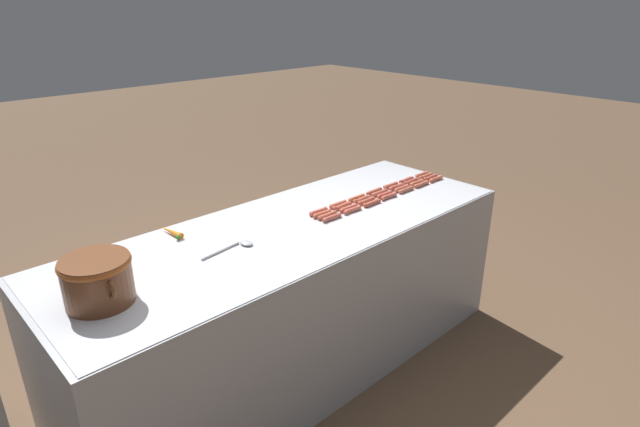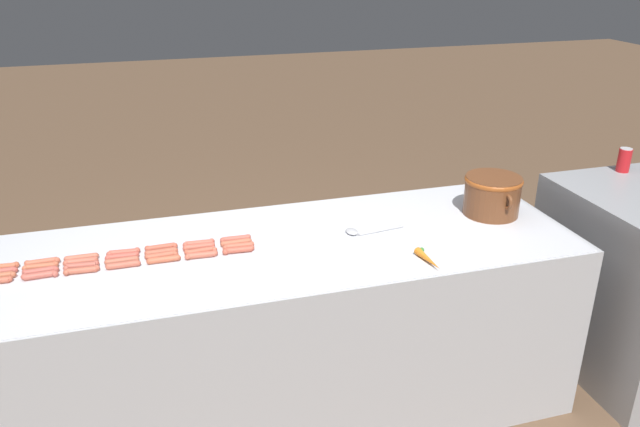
# 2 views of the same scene
# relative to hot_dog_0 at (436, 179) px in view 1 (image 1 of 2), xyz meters

# --- Properties ---
(ground_plane) EXTENTS (20.00, 20.00, 0.00)m
(ground_plane) POSITION_rel_hot_dog_0_xyz_m (0.09, 1.13, -0.86)
(ground_plane) COLOR brown
(griddle_counter) EXTENTS (0.87, 2.49, 0.85)m
(griddle_counter) POSITION_rel_hot_dog_0_xyz_m (0.09, 1.13, -0.44)
(griddle_counter) COLOR #ADAFB5
(griddle_counter) RESTS_ON ground_plane
(hot_dog_0) EXTENTS (0.03, 0.13, 0.03)m
(hot_dog_0) POSITION_rel_hot_dog_0_xyz_m (0.00, 0.00, 0.00)
(hot_dog_0) COLOR #BD5D3E
(hot_dog_0) RESTS_ON griddle_counter
(hot_dog_1) EXTENTS (0.03, 0.13, 0.03)m
(hot_dog_1) POSITION_rel_hot_dog_0_xyz_m (-0.00, 0.15, 0.00)
(hot_dog_1) COLOR #BB5C42
(hot_dog_1) RESTS_ON griddle_counter
(hot_dog_2) EXTENTS (0.03, 0.13, 0.03)m
(hot_dog_2) POSITION_rel_hot_dog_0_xyz_m (0.00, 0.30, 0.00)
(hot_dog_2) COLOR #B65D47
(hot_dog_2) RESTS_ON griddle_counter
(hot_dog_3) EXTENTS (0.03, 0.13, 0.03)m
(hot_dog_3) POSITION_rel_hot_dog_0_xyz_m (0.00, 0.46, 0.00)
(hot_dog_3) COLOR #B85443
(hot_dog_3) RESTS_ON griddle_counter
(hot_dog_4) EXTENTS (0.03, 0.13, 0.03)m
(hot_dog_4) POSITION_rel_hot_dog_0_xyz_m (-0.00, 0.61, 0.00)
(hot_dog_4) COLOR #B8513D
(hot_dog_4) RESTS_ON griddle_counter
(hot_dog_5) EXTENTS (0.03, 0.13, 0.03)m
(hot_dog_5) POSITION_rel_hot_dog_0_xyz_m (0.00, 0.76, 0.00)
(hot_dog_5) COLOR #BD5644
(hot_dog_5) RESTS_ON griddle_counter
(hot_dog_6) EXTENTS (0.03, 0.13, 0.03)m
(hot_dog_6) POSITION_rel_hot_dog_0_xyz_m (0.00, 0.92, 0.00)
(hot_dog_6) COLOR #B55445
(hot_dog_6) RESTS_ON griddle_counter
(hot_dog_7) EXTENTS (0.03, 0.13, 0.03)m
(hot_dog_7) POSITION_rel_hot_dog_0_xyz_m (0.04, 0.00, 0.00)
(hot_dog_7) COLOR #B25044
(hot_dog_7) RESTS_ON griddle_counter
(hot_dog_8) EXTENTS (0.03, 0.13, 0.03)m
(hot_dog_8) POSITION_rel_hot_dog_0_xyz_m (0.04, 0.15, 0.00)
(hot_dog_8) COLOR #B95D3F
(hot_dog_8) RESTS_ON griddle_counter
(hot_dog_9) EXTENTS (0.03, 0.13, 0.03)m
(hot_dog_9) POSITION_rel_hot_dog_0_xyz_m (0.04, 0.30, 0.00)
(hot_dog_9) COLOR #BA5B46
(hot_dog_9) RESTS_ON griddle_counter
(hot_dog_10) EXTENTS (0.03, 0.13, 0.03)m
(hot_dog_10) POSITION_rel_hot_dog_0_xyz_m (0.04, 0.45, 0.00)
(hot_dog_10) COLOR #BC5043
(hot_dog_10) RESTS_ON griddle_counter
(hot_dog_11) EXTENTS (0.03, 0.13, 0.03)m
(hot_dog_11) POSITION_rel_hot_dog_0_xyz_m (0.04, 0.61, 0.00)
(hot_dog_11) COLOR #B2573F
(hot_dog_11) RESTS_ON griddle_counter
(hot_dog_12) EXTENTS (0.03, 0.13, 0.03)m
(hot_dog_12) POSITION_rel_hot_dog_0_xyz_m (0.04, 0.76, 0.00)
(hot_dog_12) COLOR #B95744
(hot_dog_12) RESTS_ON griddle_counter
(hot_dog_13) EXTENTS (0.03, 0.13, 0.03)m
(hot_dog_13) POSITION_rel_hot_dog_0_xyz_m (0.04, 0.92, 0.00)
(hot_dog_13) COLOR #B75C41
(hot_dog_13) RESTS_ON griddle_counter
(hot_dog_14) EXTENTS (0.03, 0.13, 0.03)m
(hot_dog_14) POSITION_rel_hot_dog_0_xyz_m (0.08, 0.00, 0.00)
(hot_dog_14) COLOR #B15D3F
(hot_dog_14) RESTS_ON griddle_counter
(hot_dog_15) EXTENTS (0.03, 0.13, 0.03)m
(hot_dog_15) POSITION_rel_hot_dog_0_xyz_m (0.08, 0.15, 0.00)
(hot_dog_15) COLOR #B15145
(hot_dog_15) RESTS_ON griddle_counter
(hot_dog_16) EXTENTS (0.03, 0.13, 0.03)m
(hot_dog_16) POSITION_rel_hot_dog_0_xyz_m (0.08, 0.30, 0.00)
(hot_dog_16) COLOR #B05546
(hot_dog_16) RESTS_ON griddle_counter
(hot_dog_17) EXTENTS (0.03, 0.13, 0.03)m
(hot_dog_17) POSITION_rel_hot_dog_0_xyz_m (0.08, 0.45, 0.00)
(hot_dog_17) COLOR #B05B44
(hot_dog_17) RESTS_ON griddle_counter
(hot_dog_18) EXTENTS (0.03, 0.13, 0.03)m
(hot_dog_18) POSITION_rel_hot_dog_0_xyz_m (0.08, 0.61, 0.00)
(hot_dog_18) COLOR #B95840
(hot_dog_18) RESTS_ON griddle_counter
(hot_dog_19) EXTENTS (0.03, 0.13, 0.03)m
(hot_dog_19) POSITION_rel_hot_dog_0_xyz_m (0.08, 0.76, 0.00)
(hot_dog_19) COLOR #BF5841
(hot_dog_19) RESTS_ON griddle_counter
(hot_dog_20) EXTENTS (0.03, 0.13, 0.03)m
(hot_dog_20) POSITION_rel_hot_dog_0_xyz_m (0.08, 0.92, 0.00)
(hot_dog_20) COLOR #BB5942
(hot_dog_20) RESTS_ON griddle_counter
(hot_dog_21) EXTENTS (0.03, 0.13, 0.03)m
(hot_dog_21) POSITION_rel_hot_dog_0_xyz_m (0.11, -0.01, 0.00)
(hot_dog_21) COLOR #B5563F
(hot_dog_21) RESTS_ON griddle_counter
(hot_dog_22) EXTENTS (0.03, 0.13, 0.03)m
(hot_dog_22) POSITION_rel_hot_dog_0_xyz_m (0.11, 0.15, 0.00)
(hot_dog_22) COLOR #B45446
(hot_dog_22) RESTS_ON griddle_counter
(hot_dog_23) EXTENTS (0.03, 0.13, 0.03)m
(hot_dog_23) POSITION_rel_hot_dog_0_xyz_m (0.12, 0.30, 0.00)
(hot_dog_23) COLOR #B45741
(hot_dog_23) RESTS_ON griddle_counter
(hot_dog_24) EXTENTS (0.03, 0.13, 0.03)m
(hot_dog_24) POSITION_rel_hot_dog_0_xyz_m (0.12, 0.46, 0.00)
(hot_dog_24) COLOR #B65642
(hot_dog_24) RESTS_ON griddle_counter
(hot_dog_25) EXTENTS (0.03, 0.13, 0.03)m
(hot_dog_25) POSITION_rel_hot_dog_0_xyz_m (0.11, 0.61, 0.00)
(hot_dog_25) COLOR #BB5A3D
(hot_dog_25) RESTS_ON griddle_counter
(hot_dog_26) EXTENTS (0.03, 0.13, 0.03)m
(hot_dog_26) POSITION_rel_hot_dog_0_xyz_m (0.12, 0.76, 0.00)
(hot_dog_26) COLOR #B95A45
(hot_dog_26) RESTS_ON griddle_counter
(hot_dog_27) EXTENTS (0.03, 0.13, 0.03)m
(hot_dog_27) POSITION_rel_hot_dog_0_xyz_m (0.11, 0.91, 0.00)
(hot_dog_27) COLOR #B5513E
(hot_dog_27) RESTS_ON griddle_counter
(bean_pot) EXTENTS (0.33, 0.27, 0.18)m
(bean_pot) POSITION_rel_hot_dog_0_xyz_m (0.04, 2.12, 0.09)
(bean_pot) COLOR brown
(bean_pot) RESTS_ON griddle_counter
(serving_spoon) EXTENTS (0.08, 0.27, 0.02)m
(serving_spoon) POSITION_rel_hot_dog_0_xyz_m (0.07, 1.47, -0.00)
(serving_spoon) COLOR #B7B7BC
(serving_spoon) RESTS_ON griddle_counter
(carrot) EXTENTS (0.18, 0.05, 0.03)m
(carrot) POSITION_rel_hot_dog_0_xyz_m (0.41, 1.62, 0.00)
(carrot) COLOR orange
(carrot) RESTS_ON griddle_counter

